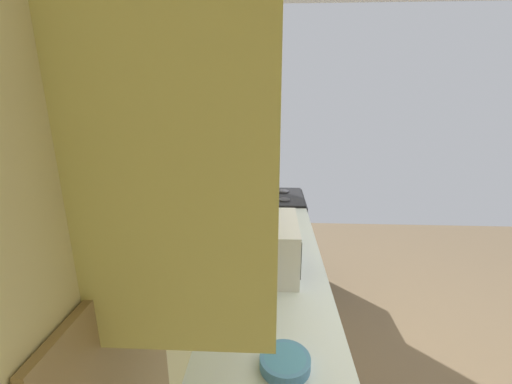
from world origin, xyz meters
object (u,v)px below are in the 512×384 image
at_px(bowl, 285,362).
at_px(kettle, 279,228).
at_px(oven_range, 272,239).
at_px(microwave, 267,245).

height_order(bowl, kettle, kettle).
bearing_deg(oven_range, microwave, 178.71).
height_order(microwave, bowl, microwave).
xyz_separation_m(bowl, kettle, (1.16, 0.00, 0.04)).
height_order(oven_range, microwave, microwave).
xyz_separation_m(oven_range, microwave, (-1.38, 0.03, 0.60)).
relative_size(oven_range, microwave, 2.35).
bearing_deg(bowl, oven_range, 1.23).
height_order(oven_range, bowl, oven_range).
bearing_deg(kettle, microwave, 170.36).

